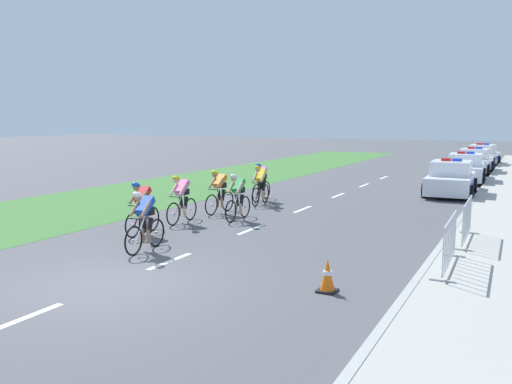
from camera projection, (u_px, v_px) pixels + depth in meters
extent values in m
plane|color=#4C4C51|center=(112.00, 284.00, 10.45)|extent=(160.00, 160.00, 0.00)
cube|color=#9E9E99|center=(473.00, 203.00, 20.29)|extent=(0.16, 60.00, 0.13)
cube|color=#3D7033|center=(188.00, 185.00, 26.36)|extent=(7.00, 60.00, 0.01)
cube|color=white|center=(22.00, 319.00, 8.62)|extent=(0.14, 1.60, 0.01)
cube|color=white|center=(170.00, 261.00, 12.14)|extent=(0.14, 1.60, 0.01)
cube|color=white|center=(251.00, 229.00, 15.66)|extent=(0.14, 1.60, 0.01)
cube|color=white|center=(303.00, 209.00, 19.17)|extent=(0.14, 1.60, 0.01)
cube|color=white|center=(338.00, 195.00, 22.69)|extent=(0.14, 1.60, 0.01)
cube|color=white|center=(364.00, 185.00, 26.21)|extent=(0.14, 1.60, 0.01)
cube|color=white|center=(384.00, 177.00, 29.72)|extent=(0.14, 1.60, 0.01)
torus|color=black|center=(134.00, 241.00, 12.60)|extent=(0.11, 0.72, 0.72)
cylinder|color=#99999E|center=(134.00, 241.00, 12.60)|extent=(0.07, 0.07, 0.06)
torus|color=black|center=(156.00, 233.00, 13.52)|extent=(0.11, 0.72, 0.72)
cylinder|color=#99999E|center=(156.00, 233.00, 13.52)|extent=(0.07, 0.07, 0.06)
cylinder|color=white|center=(144.00, 216.00, 12.94)|extent=(0.09, 0.55, 0.04)
cylinder|color=white|center=(140.00, 230.00, 12.83)|extent=(0.09, 0.48, 0.63)
cylinder|color=white|center=(148.00, 226.00, 13.17)|extent=(0.04, 0.04, 0.65)
cylinder|color=black|center=(135.00, 219.00, 12.62)|extent=(0.42, 0.07, 0.03)
cube|color=black|center=(148.00, 213.00, 13.12)|extent=(0.12, 0.23, 0.05)
cube|color=blue|center=(145.00, 206.00, 12.98)|extent=(0.33, 0.57, 0.45)
cube|color=black|center=(148.00, 211.00, 13.11)|extent=(0.30, 0.23, 0.18)
cylinder|color=black|center=(150.00, 225.00, 13.07)|extent=(0.13, 0.23, 0.40)
cylinder|color=#9E7051|center=(149.00, 236.00, 13.04)|extent=(0.10, 0.16, 0.36)
cylinder|color=black|center=(144.00, 225.00, 13.14)|extent=(0.13, 0.18, 0.40)
cylinder|color=#9E7051|center=(143.00, 236.00, 13.10)|extent=(0.10, 0.13, 0.36)
cylinder|color=#9E7051|center=(146.00, 209.00, 12.73)|extent=(0.11, 0.41, 0.35)
cylinder|color=#9E7051|center=(135.00, 208.00, 12.85)|extent=(0.11, 0.41, 0.35)
sphere|color=#9E7051|center=(138.00, 198.00, 12.67)|extent=(0.19, 0.19, 0.19)
ellipsoid|color=white|center=(137.00, 195.00, 12.65)|extent=(0.26, 0.34, 0.24)
torus|color=black|center=(133.00, 225.00, 14.50)|extent=(0.12, 0.72, 0.72)
cylinder|color=#99999E|center=(133.00, 225.00, 14.50)|extent=(0.07, 0.07, 0.06)
torus|color=black|center=(152.00, 219.00, 15.43)|extent=(0.12, 0.72, 0.72)
cylinder|color=#99999E|center=(152.00, 219.00, 15.43)|extent=(0.07, 0.07, 0.06)
cylinder|color=black|center=(141.00, 203.00, 14.85)|extent=(0.10, 0.55, 0.04)
cylinder|color=black|center=(138.00, 216.00, 14.73)|extent=(0.09, 0.48, 0.63)
cylinder|color=black|center=(146.00, 213.00, 15.07)|extent=(0.04, 0.04, 0.65)
cylinder|color=black|center=(134.00, 206.00, 14.53)|extent=(0.42, 0.07, 0.03)
cube|color=black|center=(145.00, 201.00, 15.03)|extent=(0.12, 0.23, 0.05)
cube|color=red|center=(143.00, 195.00, 14.88)|extent=(0.34, 0.57, 0.46)
cube|color=black|center=(145.00, 200.00, 15.01)|extent=(0.30, 0.23, 0.18)
cylinder|color=black|center=(147.00, 212.00, 14.98)|extent=(0.13, 0.23, 0.40)
cylinder|color=#9E7051|center=(146.00, 222.00, 14.94)|extent=(0.11, 0.16, 0.36)
cylinder|color=black|center=(142.00, 212.00, 15.04)|extent=(0.13, 0.18, 0.40)
cylinder|color=#9E7051|center=(140.00, 221.00, 15.01)|extent=(0.10, 0.13, 0.36)
cylinder|color=#9E7051|center=(143.00, 198.00, 14.63)|extent=(0.12, 0.41, 0.35)
cylinder|color=#9E7051|center=(133.00, 197.00, 14.75)|extent=(0.12, 0.41, 0.35)
sphere|color=#9E7051|center=(136.00, 187.00, 14.57)|extent=(0.19, 0.19, 0.19)
ellipsoid|color=blue|center=(136.00, 185.00, 14.56)|extent=(0.26, 0.34, 0.24)
torus|color=black|center=(173.00, 214.00, 16.19)|extent=(0.08, 0.73, 0.72)
cylinder|color=#99999E|center=(173.00, 214.00, 16.19)|extent=(0.06, 0.06, 0.06)
torus|color=black|center=(190.00, 209.00, 17.09)|extent=(0.08, 0.73, 0.72)
cylinder|color=#99999E|center=(190.00, 209.00, 17.09)|extent=(0.06, 0.06, 0.06)
cylinder|color=silver|center=(181.00, 195.00, 16.52)|extent=(0.06, 0.55, 0.04)
cylinder|color=silver|center=(178.00, 206.00, 16.41)|extent=(0.06, 0.48, 0.63)
cylinder|color=silver|center=(184.00, 203.00, 16.74)|extent=(0.04, 0.04, 0.65)
cylinder|color=black|center=(175.00, 197.00, 16.21)|extent=(0.42, 0.05, 0.03)
cube|color=black|center=(184.00, 193.00, 16.69)|extent=(0.11, 0.22, 0.05)
cube|color=pink|center=(182.00, 187.00, 16.56)|extent=(0.30, 0.55, 0.47)
cube|color=black|center=(184.00, 192.00, 16.68)|extent=(0.29, 0.21, 0.18)
cylinder|color=black|center=(186.00, 203.00, 16.64)|extent=(0.12, 0.23, 0.40)
cylinder|color=beige|center=(185.00, 211.00, 16.61)|extent=(0.10, 0.16, 0.36)
cylinder|color=black|center=(181.00, 202.00, 16.72)|extent=(0.12, 0.17, 0.40)
cylinder|color=beige|center=(180.00, 211.00, 16.68)|extent=(0.10, 0.13, 0.36)
cylinder|color=beige|center=(183.00, 190.00, 16.30)|extent=(0.09, 0.40, 0.35)
cylinder|color=beige|center=(174.00, 189.00, 16.44)|extent=(0.09, 0.40, 0.35)
sphere|color=beige|center=(177.00, 180.00, 16.25)|extent=(0.19, 0.19, 0.19)
ellipsoid|color=yellow|center=(176.00, 178.00, 16.24)|extent=(0.24, 0.32, 0.24)
torus|color=black|center=(231.00, 211.00, 16.65)|extent=(0.07, 0.73, 0.72)
cylinder|color=#99999E|center=(231.00, 211.00, 16.65)|extent=(0.06, 0.06, 0.06)
torus|color=black|center=(245.00, 207.00, 17.54)|extent=(0.07, 0.73, 0.72)
cylinder|color=#99999E|center=(245.00, 207.00, 17.54)|extent=(0.06, 0.06, 0.06)
cylinder|color=white|center=(237.00, 193.00, 16.98)|extent=(0.05, 0.55, 0.04)
cylinder|color=white|center=(235.00, 203.00, 16.87)|extent=(0.06, 0.48, 0.63)
cylinder|color=white|center=(240.00, 201.00, 17.20)|extent=(0.04, 0.04, 0.65)
cylinder|color=black|center=(232.00, 195.00, 16.67)|extent=(0.42, 0.04, 0.03)
cube|color=black|center=(240.00, 191.00, 17.15)|extent=(0.11, 0.22, 0.05)
cube|color=green|center=(238.00, 185.00, 17.01)|extent=(0.30, 0.55, 0.46)
cube|color=black|center=(240.00, 190.00, 17.14)|extent=(0.29, 0.21, 0.18)
cylinder|color=black|center=(242.00, 200.00, 17.10)|extent=(0.12, 0.23, 0.40)
cylinder|color=tan|center=(241.00, 209.00, 17.07)|extent=(0.09, 0.16, 0.36)
cylinder|color=black|center=(237.00, 200.00, 17.18)|extent=(0.12, 0.17, 0.40)
cylinder|color=tan|center=(236.00, 208.00, 17.14)|extent=(0.09, 0.13, 0.36)
cylinder|color=tan|center=(240.00, 188.00, 16.76)|extent=(0.09, 0.40, 0.35)
cylinder|color=tan|center=(231.00, 187.00, 16.90)|extent=(0.09, 0.40, 0.35)
sphere|color=tan|center=(234.00, 179.00, 16.71)|extent=(0.19, 0.19, 0.19)
ellipsoid|color=white|center=(234.00, 177.00, 16.69)|extent=(0.24, 0.32, 0.24)
torus|color=black|center=(211.00, 205.00, 17.92)|extent=(0.09, 0.73, 0.72)
cylinder|color=#99999E|center=(211.00, 205.00, 17.92)|extent=(0.06, 0.06, 0.06)
torus|color=black|center=(228.00, 201.00, 18.77)|extent=(0.09, 0.73, 0.72)
cylinder|color=#99999E|center=(228.00, 201.00, 18.77)|extent=(0.06, 0.06, 0.06)
cylinder|color=white|center=(219.00, 188.00, 18.23)|extent=(0.07, 0.55, 0.04)
cylinder|color=white|center=(216.00, 198.00, 18.12)|extent=(0.07, 0.48, 0.63)
cylinder|color=white|center=(222.00, 196.00, 18.44)|extent=(0.04, 0.04, 0.65)
cylinder|color=black|center=(213.00, 190.00, 17.93)|extent=(0.42, 0.05, 0.03)
cube|color=black|center=(222.00, 186.00, 18.39)|extent=(0.11, 0.23, 0.05)
cube|color=orange|center=(220.00, 181.00, 18.26)|extent=(0.31, 0.56, 0.46)
cube|color=black|center=(222.00, 185.00, 18.38)|extent=(0.29, 0.22, 0.18)
cylinder|color=black|center=(223.00, 195.00, 18.34)|extent=(0.12, 0.23, 0.40)
cylinder|color=#9E7051|center=(222.00, 203.00, 18.31)|extent=(0.10, 0.16, 0.36)
cylinder|color=black|center=(219.00, 195.00, 18.43)|extent=(0.12, 0.17, 0.40)
cylinder|color=#9E7051|center=(218.00, 202.00, 18.40)|extent=(0.10, 0.13, 0.36)
cylinder|color=#9E7051|center=(220.00, 183.00, 18.00)|extent=(0.10, 0.40, 0.35)
cylinder|color=#9E7051|center=(213.00, 182.00, 18.16)|extent=(0.10, 0.40, 0.35)
sphere|color=#9E7051|center=(215.00, 175.00, 17.97)|extent=(0.19, 0.19, 0.19)
ellipsoid|color=yellow|center=(215.00, 173.00, 17.95)|extent=(0.25, 0.33, 0.24)
torus|color=black|center=(256.00, 197.00, 19.75)|extent=(0.11, 0.73, 0.72)
cylinder|color=#99999E|center=(256.00, 197.00, 19.75)|extent=(0.07, 0.07, 0.06)
torus|color=black|center=(265.00, 194.00, 20.67)|extent=(0.11, 0.73, 0.72)
cylinder|color=#99999E|center=(265.00, 194.00, 20.67)|extent=(0.07, 0.07, 0.06)
cylinder|color=black|center=(260.00, 181.00, 20.09)|extent=(0.09, 0.55, 0.04)
cylinder|color=black|center=(258.00, 190.00, 19.98)|extent=(0.08, 0.48, 0.63)
cylinder|color=black|center=(262.00, 189.00, 20.32)|extent=(0.04, 0.04, 0.65)
cylinder|color=black|center=(257.00, 183.00, 19.77)|extent=(0.42, 0.07, 0.03)
cube|color=black|center=(262.00, 180.00, 20.27)|extent=(0.12, 0.23, 0.05)
cube|color=yellow|center=(261.00, 175.00, 20.13)|extent=(0.33, 0.56, 0.47)
cube|color=black|center=(262.00, 179.00, 20.26)|extent=(0.30, 0.22, 0.18)
cylinder|color=black|center=(264.00, 188.00, 20.22)|extent=(0.13, 0.23, 0.40)
cylinder|color=tan|center=(263.00, 195.00, 20.19)|extent=(0.10, 0.16, 0.36)
cylinder|color=black|center=(259.00, 188.00, 20.29)|extent=(0.12, 0.18, 0.40)
cylinder|color=tan|center=(258.00, 195.00, 20.25)|extent=(0.10, 0.13, 0.36)
cylinder|color=tan|center=(263.00, 177.00, 19.88)|extent=(0.11, 0.41, 0.35)
cylinder|color=tan|center=(255.00, 177.00, 20.00)|extent=(0.11, 0.41, 0.35)
sphere|color=tan|center=(258.00, 169.00, 19.82)|extent=(0.19, 0.19, 0.19)
ellipsoid|color=yellow|center=(258.00, 168.00, 19.80)|extent=(0.26, 0.33, 0.24)
torus|color=black|center=(256.00, 193.00, 20.79)|extent=(0.08, 0.73, 0.72)
cylinder|color=#99999E|center=(256.00, 193.00, 20.79)|extent=(0.06, 0.06, 0.06)
torus|color=black|center=(266.00, 190.00, 21.69)|extent=(0.08, 0.73, 0.72)
cylinder|color=#99999E|center=(266.00, 190.00, 21.69)|extent=(0.06, 0.06, 0.06)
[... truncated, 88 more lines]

